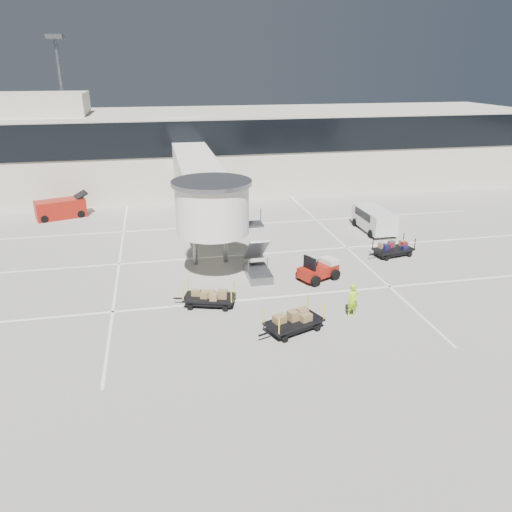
% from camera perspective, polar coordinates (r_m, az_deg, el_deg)
% --- Properties ---
extents(ground, '(140.00, 140.00, 0.00)m').
position_cam_1_polar(ground, '(27.09, 5.32, -6.33)').
color(ground, '#AEAA9B').
rests_on(ground, ground).
extents(lane_markings, '(40.00, 30.00, 0.02)m').
position_cam_1_polar(lane_markings, '(35.21, -0.06, 0.42)').
color(lane_markings, white).
rests_on(lane_markings, ground).
extents(terminal, '(64.00, 12.11, 15.20)m').
position_cam_1_polar(terminal, '(53.98, -4.22, 12.15)').
color(terminal, beige).
rests_on(terminal, ground).
extents(jet_bridge, '(5.70, 20.40, 6.03)m').
position_cam_1_polar(jet_bridge, '(36.29, -6.17, 7.99)').
color(jet_bridge, white).
rests_on(jet_bridge, ground).
extents(baggage_tug, '(2.79, 2.42, 1.65)m').
position_cam_1_polar(baggage_tug, '(30.89, 7.21, -1.62)').
color(baggage_tug, maroon).
rests_on(baggage_tug, ground).
extents(suitcase_cart, '(3.40, 1.84, 1.30)m').
position_cam_1_polar(suitcase_cart, '(35.74, 15.51, 0.74)').
color(suitcase_cart, black).
rests_on(suitcase_cart, ground).
extents(box_cart_near, '(3.55, 2.36, 1.38)m').
position_cam_1_polar(box_cart_near, '(24.85, 4.02, -7.59)').
color(box_cart_near, black).
rests_on(box_cart_near, ground).
extents(box_cart_far, '(3.43, 2.10, 1.32)m').
position_cam_1_polar(box_cart_far, '(27.48, -5.38, -4.77)').
color(box_cart_far, black).
rests_on(box_cart_far, ground).
extents(ground_worker, '(0.73, 0.55, 1.82)m').
position_cam_1_polar(ground_worker, '(26.61, 11.03, -4.99)').
color(ground_worker, '#9EDA17').
rests_on(ground_worker, ground).
extents(minivan, '(2.11, 4.66, 1.75)m').
position_cam_1_polar(minivan, '(40.65, 13.28, 4.25)').
color(minivan, silver).
rests_on(minivan, ground).
extents(belt_loader, '(4.62, 2.91, 2.09)m').
position_cam_1_polar(belt_loader, '(46.24, -21.39, 5.04)').
color(belt_loader, maroon).
rests_on(belt_loader, ground).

